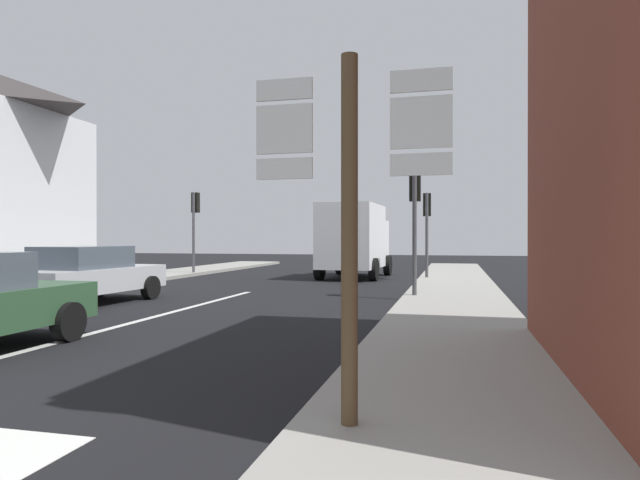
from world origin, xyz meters
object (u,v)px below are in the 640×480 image
Objects in this scene: delivery_truck at (354,239)px; traffic_light_far_left at (195,214)px; traffic_light_far_right at (427,216)px; route_sign_post at (350,211)px; sedan_far at (88,274)px; traffic_light_near_right at (415,202)px.

traffic_light_far_left reaches higher than delivery_truck.
traffic_light_far_right is (3.04, -0.78, 0.90)m from delivery_truck.
route_sign_post is (3.23, -18.24, 0.26)m from delivery_truck.
delivery_truck reaches higher than sedan_far.
traffic_light_far_right is at bearing 50.84° from sedan_far.
delivery_truck is 3.26m from traffic_light_far_right.
route_sign_post reaches higher than delivery_truck.
traffic_light_near_right is at bearing -36.01° from traffic_light_far_left.
traffic_light_far_right is (8.00, 9.82, 1.79)m from sedan_far.
traffic_light_far_left is (-10.29, 7.48, 0.10)m from traffic_light_near_right.
delivery_truck is at bearing 64.91° from sedan_far.
traffic_light_far_left is (-10.48, 18.10, 0.84)m from route_sign_post.
delivery_truck is at bearing 111.74° from traffic_light_near_right.
traffic_light_far_left is at bearing 120.08° from route_sign_post.
traffic_light_far_left is at bearing 102.30° from sedan_far.
traffic_light_far_left is (-10.29, 0.64, 0.21)m from traffic_light_far_right.
route_sign_post is (8.20, -7.63, 1.15)m from sedan_far.
sedan_far is at bearing 137.06° from route_sign_post.
traffic_light_far_right is at bearing 90.00° from traffic_light_near_right.
traffic_light_far_right is at bearing 90.64° from route_sign_post.
route_sign_post is 0.93× the size of traffic_light_far_right.
traffic_light_far_left reaches higher than route_sign_post.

